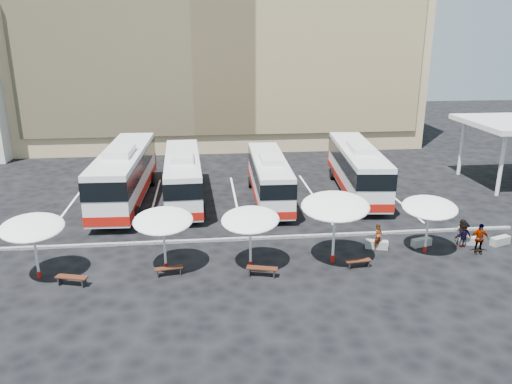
{
  "coord_description": "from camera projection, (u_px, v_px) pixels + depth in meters",
  "views": [
    {
      "loc": [
        -2.23,
        -27.14,
        11.95
      ],
      "look_at": [
        1.0,
        3.0,
        2.2
      ],
      "focal_mm": 35.0,
      "sensor_mm": 36.0,
      "label": 1
    }
  ],
  "objects": [
    {
      "name": "wood_bench_1",
      "position": [
        169.0,
        269.0,
        25.58
      ],
      "size": [
        1.47,
        0.62,
        0.44
      ],
      "rotation": [
        0.0,
        0.0,
        0.18
      ],
      "color": "black",
      "rests_on": "ground"
    },
    {
      "name": "sunshade_1",
      "position": [
        163.0,
        221.0,
        25.48
      ],
      "size": [
        3.11,
        3.15,
        3.23
      ],
      "rotation": [
        0.0,
        0.0,
        -0.01
      ],
      "color": "silver",
      "rests_on": "ground"
    },
    {
      "name": "sunshade_2",
      "position": [
        250.0,
        220.0,
        25.72
      ],
      "size": [
        3.83,
        3.86,
        3.18
      ],
      "rotation": [
        0.0,
        0.0,
        -0.31
      ],
      "color": "silver",
      "rests_on": "ground"
    },
    {
      "name": "wood_bench_3",
      "position": [
        358.0,
        262.0,
        26.43
      ],
      "size": [
        1.42,
        0.52,
        0.42
      ],
      "rotation": [
        0.0,
        0.0,
        0.11
      ],
      "color": "black",
      "rests_on": "ground"
    },
    {
      "name": "bus_2",
      "position": [
        269.0,
        176.0,
        36.68
      ],
      "size": [
        2.82,
        11.21,
        3.54
      ],
      "rotation": [
        0.0,
        0.0,
        -0.03
      ],
      "color": "silver",
      "rests_on": "ground"
    },
    {
      "name": "passenger_1",
      "position": [
        462.0,
        232.0,
        29.23
      ],
      "size": [
        0.95,
        0.96,
        1.56
      ],
      "primitive_type": "imported",
      "rotation": [
        0.0,
        0.0,
        2.32
      ],
      "color": "black",
      "rests_on": "ground"
    },
    {
      "name": "conc_bench_0",
      "position": [
        377.0,
        245.0,
        28.79
      ],
      "size": [
        1.35,
        0.78,
        0.48
      ],
      "primitive_type": "cube",
      "rotation": [
        0.0,
        0.0,
        -0.3
      ],
      "color": "gray",
      "rests_on": "ground"
    },
    {
      "name": "wood_bench_2",
      "position": [
        262.0,
        270.0,
        25.46
      ],
      "size": [
        1.65,
        0.82,
        0.49
      ],
      "rotation": [
        0.0,
        0.0,
        -0.26
      ],
      "color": "black",
      "rests_on": "ground"
    },
    {
      "name": "ground",
      "position": [
        245.0,
        243.0,
        29.57
      ],
      "size": [
        120.0,
        120.0,
        0.0
      ],
      "primitive_type": "plane",
      "color": "black",
      "rests_on": "ground"
    },
    {
      "name": "bus_3",
      "position": [
        357.0,
        167.0,
        38.37
      ],
      "size": [
        3.87,
        12.69,
        3.96
      ],
      "rotation": [
        0.0,
        0.0,
        -0.1
      ],
      "color": "silver",
      "rests_on": "ground"
    },
    {
      "name": "wood_bench_0",
      "position": [
        72.0,
        279.0,
        24.55
      ],
      "size": [
        1.64,
        0.83,
        0.49
      ],
      "rotation": [
        0.0,
        0.0,
        -0.27
      ],
      "color": "black",
      "rests_on": "ground"
    },
    {
      "name": "conc_bench_3",
      "position": [
        500.0,
        241.0,
        29.33
      ],
      "size": [
        1.34,
        0.83,
        0.48
      ],
      "primitive_type": "cube",
      "rotation": [
        0.0,
        0.0,
        0.34
      ],
      "color": "gray",
      "rests_on": "ground"
    },
    {
      "name": "passenger_2",
      "position": [
        479.0,
        239.0,
        27.97
      ],
      "size": [
        1.1,
        0.61,
        1.78
      ],
      "primitive_type": "imported",
      "rotation": [
        0.0,
        0.0,
        -0.18
      ],
      "color": "black",
      "rests_on": "ground"
    },
    {
      "name": "sunshade_0",
      "position": [
        32.0,
        228.0,
        24.57
      ],
      "size": [
        3.94,
        3.97,
        3.24
      ],
      "rotation": [
        0.0,
        0.0,
        0.33
      ],
      "color": "silver",
      "rests_on": "ground"
    },
    {
      "name": "sandstone_building",
      "position": [
        220.0,
        26.0,
        55.87
      ],
      "size": [
        42.0,
        18.25,
        29.6
      ],
      "color": "tan",
      "rests_on": "ground"
    },
    {
      "name": "sunshade_4",
      "position": [
        430.0,
        208.0,
        27.56
      ],
      "size": [
        3.78,
        3.81,
        3.16
      ],
      "rotation": [
        0.0,
        0.0,
        -0.3
      ],
      "color": "silver",
      "rests_on": "ground"
    },
    {
      "name": "bay_lines",
      "position": [
        236.0,
        200.0,
        37.15
      ],
      "size": [
        24.15,
        12.0,
        0.01
      ],
      "color": "white",
      "rests_on": "ground"
    },
    {
      "name": "sunshade_3",
      "position": [
        335.0,
        206.0,
        26.16
      ],
      "size": [
        4.6,
        4.63,
        3.78
      ],
      "rotation": [
        0.0,
        0.0,
        -0.33
      ],
      "color": "silver",
      "rests_on": "ground"
    },
    {
      "name": "bus_1",
      "position": [
        183.0,
        175.0,
        36.57
      ],
      "size": [
        3.09,
        11.88,
        3.74
      ],
      "rotation": [
        0.0,
        0.0,
        0.04
      ],
      "color": "silver",
      "rests_on": "ground"
    },
    {
      "name": "passenger_0",
      "position": [
        378.0,
        237.0,
        28.48
      ],
      "size": [
        0.67,
        0.61,
        1.55
      ],
      "primitive_type": "imported",
      "rotation": [
        0.0,
        0.0,
        0.55
      ],
      "color": "black",
      "rests_on": "ground"
    },
    {
      "name": "bus_0",
      "position": [
        125.0,
        173.0,
        36.26
      ],
      "size": [
        3.5,
        13.53,
        4.26
      ],
      "rotation": [
        0.0,
        0.0,
        -0.04
      ],
      "color": "silver",
      "rests_on": "ground"
    },
    {
      "name": "conc_bench_1",
      "position": [
        421.0,
        242.0,
        29.13
      ],
      "size": [
        1.29,
        0.74,
        0.46
      ],
      "primitive_type": "cube",
      "rotation": [
        0.0,
        0.0,
        0.29
      ],
      "color": "gray",
      "rests_on": "ground"
    },
    {
      "name": "conc_bench_2",
      "position": [
        468.0,
        241.0,
        29.36
      ],
      "size": [
        1.27,
        0.61,
        0.46
      ],
      "primitive_type": "cube",
      "rotation": [
        0.0,
        0.0,
        -0.18
      ],
      "color": "gray",
      "rests_on": "ground"
    },
    {
      "name": "passenger_3",
      "position": [
        463.0,
        234.0,
        28.86
      ],
      "size": [
        1.02,
        0.62,
        1.54
      ],
      "primitive_type": "imported",
      "rotation": [
        0.0,
        0.0,
        3.19
      ],
      "color": "black",
      "rests_on": "ground"
    },
    {
      "name": "curb_divider",
      "position": [
        244.0,
        239.0,
        30.02
      ],
      "size": [
        34.0,
        0.25,
        0.15
      ],
      "primitive_type": "cube",
      "color": "black",
      "rests_on": "ground"
    }
  ]
}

